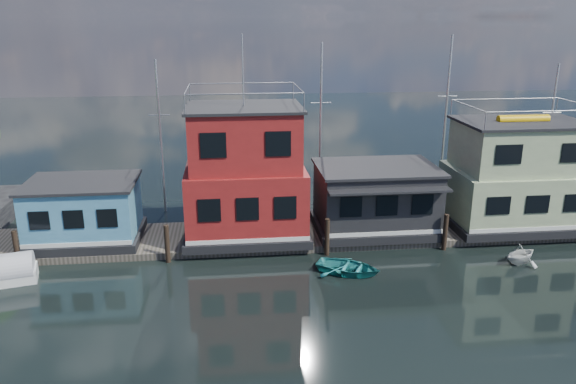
{
  "coord_description": "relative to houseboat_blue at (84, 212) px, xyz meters",
  "views": [
    {
      "loc": [
        -9.48,
        -20.17,
        13.13
      ],
      "look_at": [
        -5.94,
        12.0,
        3.0
      ],
      "focal_mm": 35.0,
      "sensor_mm": 36.0,
      "label": 1
    }
  ],
  "objects": [
    {
      "name": "ground",
      "position": [
        18.0,
        -12.0,
        -2.21
      ],
      "size": [
        160.0,
        160.0,
        0.0
      ],
      "primitive_type": "plane",
      "color": "black",
      "rests_on": "ground"
    },
    {
      "name": "dock",
      "position": [
        18.0,
        0.0,
        -2.01
      ],
      "size": [
        48.0,
        5.0,
        0.4
      ],
      "primitive_type": "cube",
      "color": "#595147",
      "rests_on": "ground"
    },
    {
      "name": "houseboat_blue",
      "position": [
        0.0,
        0.0,
        0.0
      ],
      "size": [
        6.4,
        4.9,
        3.66
      ],
      "color": "black",
      "rests_on": "dock"
    },
    {
      "name": "houseboat_red",
      "position": [
        9.5,
        0.0,
        1.9
      ],
      "size": [
        7.4,
        5.9,
        11.86
      ],
      "color": "black",
      "rests_on": "dock"
    },
    {
      "name": "houseboat_dark",
      "position": [
        17.5,
        -0.02,
        0.21
      ],
      "size": [
        7.4,
        6.1,
        4.06
      ],
      "color": "black",
      "rests_on": "dock"
    },
    {
      "name": "houseboat_green",
      "position": [
        26.5,
        0.0,
        1.34
      ],
      "size": [
        8.4,
        5.9,
        7.03
      ],
      "color": "black",
      "rests_on": "dock"
    },
    {
      "name": "pilings",
      "position": [
        17.67,
        -2.8,
        -1.11
      ],
      "size": [
        42.28,
        0.28,
        2.2
      ],
      "color": "#2D2116",
      "rests_on": "ground"
    },
    {
      "name": "background_masts",
      "position": [
        22.76,
        6.0,
        3.35
      ],
      "size": [
        36.4,
        0.16,
        12.0
      ],
      "color": "silver",
      "rests_on": "ground"
    },
    {
      "name": "dinghy_white",
      "position": [
        24.49,
        -5.12,
        -1.61
      ],
      "size": [
        2.84,
        2.69,
        1.18
      ],
      "primitive_type": "imported",
      "rotation": [
        0.0,
        0.0,
        2.0
      ],
      "color": "silver",
      "rests_on": "ground"
    },
    {
      "name": "dinghy_teal",
      "position": [
        14.72,
        -5.34,
        -1.85
      ],
      "size": [
        4.2,
        3.81,
        0.71
      ],
      "primitive_type": "imported",
      "rotation": [
        0.0,
        0.0,
        1.07
      ],
      "color": "teal",
      "rests_on": "ground"
    }
  ]
}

